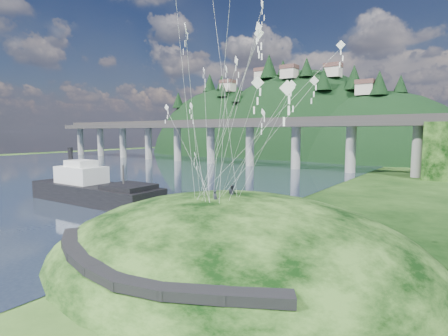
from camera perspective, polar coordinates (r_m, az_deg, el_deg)
The scene contains 10 objects.
ground at distance 36.45m, azimuth -10.89°, elevation -11.43°, with size 320.00×320.00×0.00m, color black.
water at distance 111.80m, azimuth -25.25°, elevation -0.17°, with size 240.00×240.00×0.00m, color #29364C.
grass_hill at distance 33.46m, azimuth 1.62°, elevation -15.66°, with size 36.00×32.00×13.00m.
footpath at distance 24.40m, azimuth -15.73°, elevation -15.26°, with size 22.29×5.84×0.83m.
bridge at distance 107.23m, azimuth 6.82°, elevation 5.31°, with size 160.00×11.00×15.00m.
far_ridge at distance 162.46m, azimuth 10.36°, elevation -0.60°, with size 153.00×70.00×94.50m.
work_barge at distance 57.27m, azimuth -20.57°, elevation -3.21°, with size 24.02×7.49×8.32m.
wooden_dock at distance 43.57m, azimuth -9.10°, elevation -7.95°, with size 13.14×3.45×0.93m.
kite_flyers at distance 32.40m, azimuth 0.68°, elevation -2.91°, with size 0.98×3.54×1.79m.
kite_swarm at distance 29.55m, azimuth 1.77°, elevation 17.25°, with size 18.41×13.28×20.04m.
Camera 1 is at (25.41, -23.77, 10.82)m, focal length 28.00 mm.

